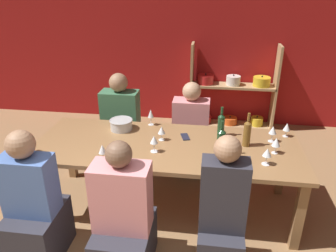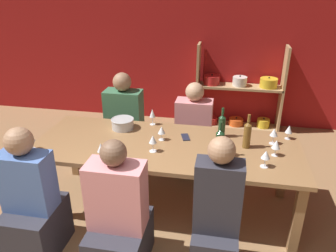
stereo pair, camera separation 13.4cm
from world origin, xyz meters
TOP-DOWN VIEW (x-y plane):
  - wall_back_red at (0.00, 3.83)m, footprint 8.80×0.06m
  - shelf_unit at (0.91, 3.63)m, footprint 1.31×0.30m
  - dining_table at (0.19, 1.45)m, footprint 2.56×0.99m
  - mixing_bowl at (-0.33, 1.73)m, footprint 0.24×0.24m
  - wine_bottle_green at (0.70, 1.32)m, footprint 0.08×0.08m
  - wine_bottle_dark at (0.70, 1.72)m, footprint 0.07×0.07m
  - wine_bottle_amber at (0.94, 1.53)m, footprint 0.07×0.07m
  - wine_glass_red_a at (0.13, 1.54)m, footprint 0.07×0.07m
  - wine_glass_white_a at (-0.05, 1.89)m, footprint 0.06×0.06m
  - wine_glass_red_b at (1.09, 1.20)m, footprint 0.08×0.08m
  - wine_glass_empty_a at (-0.32, 1.08)m, footprint 0.07×0.07m
  - wine_glass_white_b at (-1.03, 1.13)m, footprint 0.08×0.08m
  - wine_glass_red_c at (1.20, 1.66)m, footprint 0.08×0.08m
  - wine_glass_white_c at (0.10, 1.29)m, footprint 0.07×0.07m
  - wine_glass_red_d at (1.36, 1.79)m, footprint 0.07×0.07m
  - wine_glass_red_e at (1.19, 1.42)m, footprint 0.08×0.08m
  - cell_phone at (0.35, 1.63)m, footprint 0.11×0.16m
  - person_near_a at (-0.79, 0.67)m, footprint 0.41×0.51m
  - person_far_a at (-0.52, 2.32)m, footprint 0.45×0.57m
  - person_near_b at (0.72, 0.69)m, footprint 0.34×0.43m
  - person_far_b at (0.36, 2.33)m, footprint 0.44×0.55m
  - person_near_c at (-0.04, 0.65)m, footprint 0.44×0.55m

SIDE VIEW (x-z plane):
  - person_far_b at x=0.36m, z-range -0.15..0.94m
  - person_near_c at x=-0.04m, z-range -0.16..0.99m
  - person_far_a at x=-0.52m, z-range -0.16..1.01m
  - person_near_a at x=-0.79m, z-range -0.16..1.02m
  - person_near_b at x=0.72m, z-range -0.15..1.07m
  - shelf_unit at x=0.91m, z-range -0.16..1.15m
  - dining_table at x=0.19m, z-range 0.29..1.02m
  - cell_phone at x=0.35m, z-range 0.73..0.74m
  - mixing_bowl at x=-0.33m, z-range 0.74..0.85m
  - wine_glass_red_d at x=1.36m, z-range 0.76..0.90m
  - wine_glass_red_a at x=0.13m, z-range 0.76..0.91m
  - wine_glass_empty_a at x=-0.32m, z-range 0.76..0.91m
  - wine_glass_red_e at x=1.19m, z-range 0.76..0.92m
  - wine_glass_red_b at x=1.09m, z-range 0.77..0.92m
  - wine_glass_red_c at x=1.20m, z-range 0.77..0.93m
  - wine_glass_white_c at x=0.10m, z-range 0.77..0.93m
  - wine_glass_white_b at x=-1.03m, z-range 0.77..0.93m
  - wine_bottle_dark at x=0.70m, z-range 0.70..1.01m
  - wine_glass_white_a at x=-0.05m, z-range 0.77..0.95m
  - wine_bottle_green at x=0.70m, z-range 0.70..1.03m
  - wine_bottle_amber at x=0.94m, z-range 0.70..1.03m
  - wall_back_red at x=0.00m, z-range 0.00..2.70m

